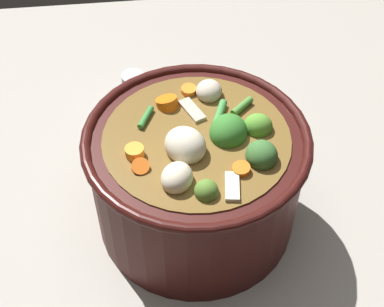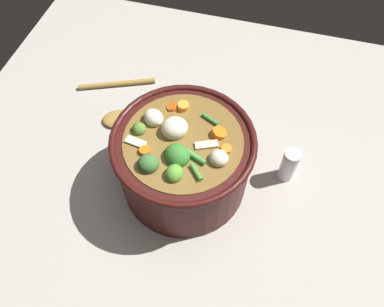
% 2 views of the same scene
% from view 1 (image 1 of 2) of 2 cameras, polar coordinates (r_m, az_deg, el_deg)
% --- Properties ---
extents(ground_plane, '(1.10, 1.10, 0.00)m').
position_cam_1_polar(ground_plane, '(0.75, 0.40, -6.46)').
color(ground_plane, '#9E998E').
extents(cooking_pot, '(0.27, 0.27, 0.18)m').
position_cam_1_polar(cooking_pot, '(0.68, 0.47, -2.35)').
color(cooking_pot, '#38110F').
rests_on(cooking_pot, ground_plane).
extents(salt_shaker, '(0.03, 0.03, 0.09)m').
position_cam_1_polar(salt_shaker, '(0.85, -5.98, 5.89)').
color(salt_shaker, silver).
rests_on(salt_shaker, ground_plane).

